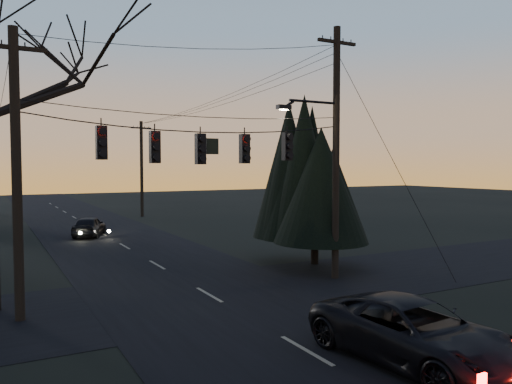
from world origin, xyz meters
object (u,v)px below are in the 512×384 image
evergreen_right (315,171)px  sedan_oncoming_a (89,227)px  utility_pole_far_r (142,216)px  utility_pole_left (20,321)px  suv_near (414,333)px  utility_pole_right (335,278)px

evergreen_right → sedan_oncoming_a: (-7.48, 14.29, -3.67)m
utility_pole_far_r → sedan_oncoming_a: size_ratio=2.23×
utility_pole_far_r → utility_pole_left: bearing=-112.3°
suv_near → sedan_oncoming_a: (-2.74, 24.90, -0.07)m
utility_pole_left → evergreen_right: bearing=12.6°
sedan_oncoming_a → utility_pole_far_r: bearing=-97.7°
sedan_oncoming_a → evergreen_right: bearing=140.7°
suv_near → utility_pole_far_r: bearing=78.9°
utility_pole_far_r → sedan_oncoming_a: (-6.51, -10.92, 0.65)m
utility_pole_right → utility_pole_left: utility_pole_right is taller
utility_pole_right → utility_pole_left: size_ratio=1.18×
utility_pole_right → sedan_oncoming_a: (-6.51, 17.08, 0.65)m
utility_pole_left → sedan_oncoming_a: 17.80m
evergreen_right → utility_pole_far_r: bearing=92.2°
evergreen_right → suv_near: evergreen_right is taller
evergreen_right → sedan_oncoming_a: 16.54m
utility_pole_left → utility_pole_right: bearing=0.0°
utility_pole_right → suv_near: (-3.77, -7.82, 0.72)m
utility_pole_right → utility_pole_left: bearing=180.0°
utility_pole_right → suv_near: bearing=-115.7°
sedan_oncoming_a → suv_near: bearing=119.4°
utility_pole_left → utility_pole_far_r: (11.50, 28.00, 0.00)m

